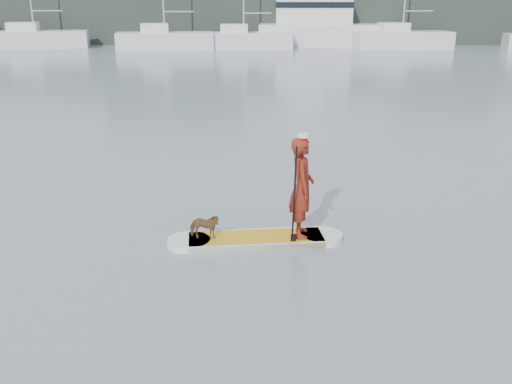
{
  "coord_description": "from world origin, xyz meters",
  "views": [
    {
      "loc": [
        -0.69,
        -5.97,
        4.36
      ],
      "look_at": [
        -0.83,
        3.82,
        1.0
      ],
      "focal_mm": 40.0,
      "sensor_mm": 36.0,
      "label": 1
    }
  ],
  "objects_px": {
    "dog": "(204,227)",
    "sailboat_b": "(34,37)",
    "motor_yacht_a": "(321,23)",
    "sailboat_d": "(243,38)",
    "paddleboard": "(256,239)",
    "paddler": "(302,187)",
    "sailboat_c": "(164,39)",
    "sailboat_e": "(401,39)"
  },
  "relations": [
    {
      "from": "dog",
      "to": "sailboat_b",
      "type": "relative_size",
      "value": 0.04
    },
    {
      "from": "dog",
      "to": "sailboat_c",
      "type": "bearing_deg",
      "value": 17.47
    },
    {
      "from": "paddler",
      "to": "sailboat_e",
      "type": "relative_size",
      "value": 0.15
    },
    {
      "from": "sailboat_d",
      "to": "motor_yacht_a",
      "type": "bearing_deg",
      "value": 16.03
    },
    {
      "from": "sailboat_d",
      "to": "motor_yacht_a",
      "type": "xyz_separation_m",
      "value": [
        7.05,
        2.42,
        1.18
      ]
    },
    {
      "from": "paddleboard",
      "to": "sailboat_b",
      "type": "bearing_deg",
      "value": 108.97
    },
    {
      "from": "paddler",
      "to": "sailboat_b",
      "type": "distance_m",
      "value": 47.52
    },
    {
      "from": "paddler",
      "to": "dog",
      "type": "bearing_deg",
      "value": 95.37
    },
    {
      "from": "paddler",
      "to": "dog",
      "type": "height_order",
      "value": "paddler"
    },
    {
      "from": "sailboat_c",
      "to": "sailboat_e",
      "type": "relative_size",
      "value": 0.96
    },
    {
      "from": "dog",
      "to": "sailboat_e",
      "type": "relative_size",
      "value": 0.05
    },
    {
      "from": "paddleboard",
      "to": "motor_yacht_a",
      "type": "xyz_separation_m",
      "value": [
        5.32,
        44.44,
        2.02
      ]
    },
    {
      "from": "paddler",
      "to": "motor_yacht_a",
      "type": "distance_m",
      "value": 44.58
    },
    {
      "from": "paddleboard",
      "to": "sailboat_e",
      "type": "xyz_separation_m",
      "value": [
        12.19,
        42.1,
        0.83
      ]
    },
    {
      "from": "motor_yacht_a",
      "to": "sailboat_e",
      "type": "bearing_deg",
      "value": -16.4
    },
    {
      "from": "motor_yacht_a",
      "to": "sailboat_d",
      "type": "bearing_deg",
      "value": -158.68
    },
    {
      "from": "sailboat_e",
      "to": "sailboat_b",
      "type": "bearing_deg",
      "value": 171.74
    },
    {
      "from": "paddler",
      "to": "sailboat_d",
      "type": "bearing_deg",
      "value": 2.18
    },
    {
      "from": "sailboat_c",
      "to": "sailboat_b",
      "type": "bearing_deg",
      "value": 164.03
    },
    {
      "from": "sailboat_e",
      "to": "sailboat_d",
      "type": "bearing_deg",
      "value": 172.89
    },
    {
      "from": "paddler",
      "to": "motor_yacht_a",
      "type": "bearing_deg",
      "value": -7.1
    },
    {
      "from": "sailboat_b",
      "to": "motor_yacht_a",
      "type": "distance_m",
      "value": 25.87
    },
    {
      "from": "sailboat_d",
      "to": "motor_yacht_a",
      "type": "relative_size",
      "value": 1.0
    },
    {
      "from": "dog",
      "to": "sailboat_b",
      "type": "bearing_deg",
      "value": 31.59
    },
    {
      "from": "sailboat_c",
      "to": "motor_yacht_a",
      "type": "relative_size",
      "value": 0.95
    },
    {
      "from": "dog",
      "to": "paddleboard",
      "type": "bearing_deg",
      "value": -76.27
    },
    {
      "from": "sailboat_c",
      "to": "sailboat_d",
      "type": "relative_size",
      "value": 0.95
    },
    {
      "from": "sailboat_c",
      "to": "motor_yacht_a",
      "type": "height_order",
      "value": "sailboat_c"
    },
    {
      "from": "dog",
      "to": "sailboat_c",
      "type": "relative_size",
      "value": 0.05
    },
    {
      "from": "sailboat_c",
      "to": "sailboat_e",
      "type": "bearing_deg",
      "value": -5.27
    },
    {
      "from": "paddleboard",
      "to": "paddler",
      "type": "height_order",
      "value": "paddler"
    },
    {
      "from": "sailboat_d",
      "to": "motor_yacht_a",
      "type": "height_order",
      "value": "sailboat_d"
    },
    {
      "from": "paddler",
      "to": "dog",
      "type": "xyz_separation_m",
      "value": [
        -1.78,
        -0.21,
        -0.7
      ]
    },
    {
      "from": "paddleboard",
      "to": "sailboat_c",
      "type": "bearing_deg",
      "value": 95.05
    },
    {
      "from": "sailboat_b",
      "to": "sailboat_d",
      "type": "bearing_deg",
      "value": -13.5
    },
    {
      "from": "sailboat_e",
      "to": "motor_yacht_a",
      "type": "xyz_separation_m",
      "value": [
        -6.87,
        2.34,
        1.19
      ]
    },
    {
      "from": "paddler",
      "to": "sailboat_c",
      "type": "distance_m",
      "value": 41.94
    },
    {
      "from": "paddleboard",
      "to": "sailboat_d",
      "type": "relative_size",
      "value": 0.26
    },
    {
      "from": "motor_yacht_a",
      "to": "paddleboard",
      "type": "bearing_deg",
      "value": -94.41
    },
    {
      "from": "sailboat_e",
      "to": "dog",
      "type": "bearing_deg",
      "value": -114.71
    },
    {
      "from": "paddler",
      "to": "dog",
      "type": "relative_size",
      "value": 3.27
    },
    {
      "from": "sailboat_e",
      "to": "sailboat_c",
      "type": "bearing_deg",
      "value": 175.66
    }
  ]
}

